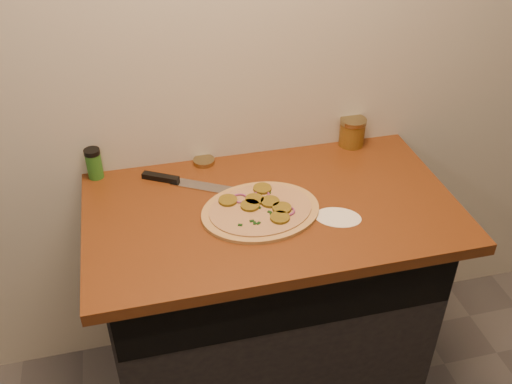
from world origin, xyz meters
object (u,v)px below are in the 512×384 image
object	(u,v)px
pizza	(261,210)
spice_shaker	(94,163)
salsa_jar	(352,132)
chefs_knife	(182,182)

from	to	relation	value
pizza	spice_shaker	distance (m)	0.61
salsa_jar	spice_shaker	world-z (taller)	spice_shaker
salsa_jar	pizza	bearing A→B (deg)	-142.83
pizza	chefs_knife	distance (m)	0.31
chefs_knife	salsa_jar	bearing A→B (deg)	9.51
chefs_knife	pizza	bearing A→B (deg)	-44.44
spice_shaker	chefs_knife	bearing A→B (deg)	-21.31
pizza	spice_shaker	bearing A→B (deg)	146.94
chefs_knife	salsa_jar	size ratio (longest dim) A/B	2.99
pizza	salsa_jar	xyz separation A→B (m)	(0.44, 0.33, 0.05)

